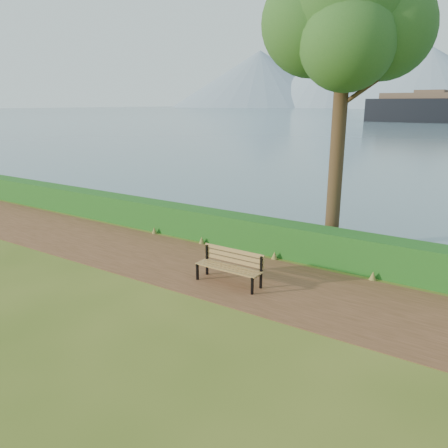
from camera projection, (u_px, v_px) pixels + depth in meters
The scene contains 5 objects.
ground at pixel (190, 269), 12.28m from camera, with size 140.00×140.00×0.00m, color #455D1A.
path at pixel (197, 266), 12.52m from camera, with size 40.00×3.40×0.01m, color #56361D.
hedge at pixel (239, 231), 14.23m from camera, with size 32.00×0.85×1.00m, color #144614.
bench at pixel (230, 264), 11.22m from camera, with size 1.78×0.53×0.89m.
tree at pixel (346, 13), 12.22m from camera, with size 4.76×3.90×9.33m.
Camera 1 is at (7.13, -9.05, 4.53)m, focal length 35.00 mm.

